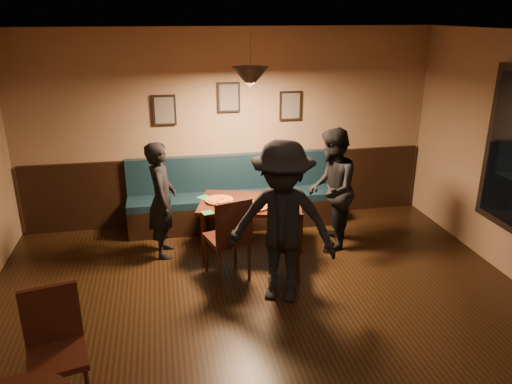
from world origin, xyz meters
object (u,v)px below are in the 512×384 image
(diner_right, at_px, (331,190))
(soda_glass, at_px, (304,203))
(booth_bench, at_px, (233,194))
(chair_near_right, at_px, (285,243))
(chair_near_left, at_px, (227,236))
(dining_table, at_px, (251,226))
(diner_front, at_px, (282,223))
(diner_left, at_px, (162,200))
(cafe_chair_far, at_px, (57,355))
(tabasco_bottle, at_px, (288,198))

(diner_right, relative_size, soda_glass, 11.23)
(booth_bench, distance_m, chair_near_right, 1.63)
(chair_near_left, relative_size, diner_right, 0.63)
(dining_table, distance_m, diner_front, 1.31)
(dining_table, height_order, diner_front, diner_front)
(diner_front, bearing_deg, diner_left, 157.04)
(diner_left, height_order, diner_right, diner_right)
(dining_table, bearing_deg, booth_bench, 112.12)
(booth_bench, height_order, cafe_chair_far, booth_bench)
(diner_right, xyz_separation_m, soda_glass, (-0.45, -0.26, -0.04))
(booth_bench, xyz_separation_m, diner_right, (1.16, -0.92, 0.31))
(dining_table, bearing_deg, cafe_chair_far, -113.99)
(chair_near_right, relative_size, tabasco_bottle, 7.28)
(soda_glass, xyz_separation_m, cafe_chair_far, (-2.57, -2.10, -0.27))
(dining_table, xyz_separation_m, chair_near_right, (0.27, -0.74, 0.09))
(tabasco_bottle, xyz_separation_m, cafe_chair_far, (-2.43, -2.33, -0.26))
(diner_right, bearing_deg, diner_left, -73.05)
(dining_table, distance_m, tabasco_bottle, 0.62)
(dining_table, relative_size, diner_front, 0.72)
(booth_bench, height_order, diner_left, diner_left)
(diner_front, relative_size, cafe_chair_far, 1.80)
(soda_glass, bearing_deg, diner_front, -119.75)
(dining_table, relative_size, cafe_chair_far, 1.31)
(chair_near_left, xyz_separation_m, soda_glass, (0.99, 0.25, 0.26))
(tabasco_bottle, bearing_deg, diner_left, 171.98)
(booth_bench, xyz_separation_m, diner_front, (0.22, -2.04, 0.39))
(booth_bench, distance_m, diner_front, 2.09)
(booth_bench, xyz_separation_m, diner_left, (-1.01, -0.72, 0.25))
(cafe_chair_far, bearing_deg, chair_near_right, -155.60)
(diner_right, height_order, tabasco_bottle, diner_right)
(diner_left, xyz_separation_m, diner_front, (1.23, -1.31, 0.14))
(tabasco_bottle, height_order, cafe_chair_far, cafe_chair_far)
(booth_bench, bearing_deg, chair_near_left, -101.20)
(diner_left, xyz_separation_m, soda_glass, (1.72, -0.46, 0.01))
(dining_table, distance_m, chair_near_right, 0.79)
(diner_right, bearing_deg, chair_near_right, -27.42)
(chair_near_left, height_order, diner_left, diner_left)
(dining_table, height_order, diner_left, diner_left)
(chair_near_left, distance_m, tabasco_bottle, 1.01)
(chair_near_left, relative_size, tabasco_bottle, 8.40)
(booth_bench, distance_m, soda_glass, 1.41)
(chair_near_right, distance_m, cafe_chair_far, 2.80)
(booth_bench, relative_size, soda_glass, 20.88)
(soda_glass, bearing_deg, diner_left, 165.01)
(diner_left, bearing_deg, diner_front, -134.22)
(dining_table, distance_m, soda_glass, 0.81)
(diner_right, xyz_separation_m, cafe_chair_far, (-3.02, -2.36, -0.31))
(chair_near_right, distance_m, tabasco_bottle, 0.74)
(booth_bench, relative_size, dining_table, 2.32)
(booth_bench, height_order, soda_glass, booth_bench)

